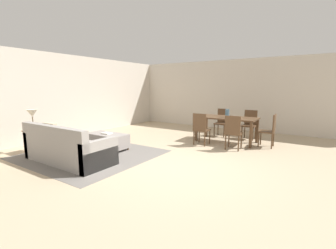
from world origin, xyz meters
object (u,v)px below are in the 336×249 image
(table_lamp, at_px, (32,114))
(dining_table, at_px, (227,120))
(ottoman_table, at_px, (107,140))
(dining_chair_head_east, at_px, (270,129))
(dining_chair_far_left, at_px, (222,121))
(dining_chair_near_left, at_px, (201,127))
(couch, at_px, (67,149))
(dining_chair_far_right, at_px, (250,123))
(side_table, at_px, (34,135))
(book_on_ottoman, at_px, (107,133))
(vase_centerpiece, at_px, (227,113))
(dining_chair_near_right, at_px, (233,131))

(table_lamp, relative_size, dining_table, 0.30)
(ottoman_table, relative_size, dining_chair_head_east, 1.23)
(dining_table, distance_m, dining_chair_far_left, 0.93)
(dining_table, height_order, dining_chair_near_left, dining_chair_near_left)
(dining_chair_near_left, bearing_deg, couch, -121.00)
(table_lamp, xyz_separation_m, dining_chair_far_left, (3.22, 4.64, -0.47))
(dining_chair_far_right, xyz_separation_m, dining_chair_head_east, (0.75, -0.81, 0.00))
(dining_chair_near_left, distance_m, dining_chair_far_right, 1.89)
(dining_table, relative_size, dining_chair_far_right, 1.92)
(ottoman_table, height_order, dining_chair_near_left, dining_chair_near_left)
(side_table, height_order, dining_table, dining_table)
(dining_chair_head_east, height_order, book_on_ottoman, dining_chair_head_east)
(dining_chair_near_left, distance_m, dining_chair_head_east, 1.89)
(side_table, relative_size, vase_centerpiece, 2.40)
(ottoman_table, height_order, table_lamp, table_lamp)
(dining_chair_far_right, distance_m, vase_centerpiece, 1.05)
(dining_chair_near_right, bearing_deg, table_lamp, -143.87)
(dining_chair_head_east, bearing_deg, dining_chair_far_right, 133.01)
(dining_chair_far_right, bearing_deg, dining_chair_head_east, -46.99)
(table_lamp, bearing_deg, book_on_ottoman, 43.48)
(couch, bearing_deg, dining_chair_near_right, 47.58)
(ottoman_table, distance_m, table_lamp, 1.95)
(vase_centerpiece, bearing_deg, dining_table, 120.74)
(couch, distance_m, dining_table, 4.48)
(couch, distance_m, dining_chair_far_left, 5.00)
(dining_table, bearing_deg, ottoman_table, -132.61)
(dining_chair_near_right, height_order, dining_chair_head_east, same)
(dining_table, height_order, book_on_ottoman, dining_table)
(couch, xyz_separation_m, table_lamp, (-1.38, 0.00, 0.70))
(dining_chair_near_left, xyz_separation_m, dining_chair_head_east, (1.70, 0.83, 0.00))
(dining_table, relative_size, vase_centerpiece, 7.30)
(dining_table, distance_m, dining_chair_head_east, 1.24)
(side_table, xyz_separation_m, dining_chair_near_right, (4.14, 3.02, 0.06))
(ottoman_table, height_order, dining_chair_head_east, dining_chair_head_east)
(dining_chair_near_right, height_order, vase_centerpiece, vase_centerpiece)
(ottoman_table, xyz_separation_m, dining_chair_near_right, (2.85, 1.77, 0.28))
(ottoman_table, height_order, vase_centerpiece, vase_centerpiece)
(dining_chair_far_left, bearing_deg, table_lamp, -124.78)
(couch, distance_m, vase_centerpiece, 4.48)
(side_table, relative_size, dining_chair_near_left, 0.63)
(dining_chair_far_right, height_order, book_on_ottoman, dining_chair_far_right)
(couch, distance_m, ottoman_table, 1.26)
(vase_centerpiece, bearing_deg, dining_chair_far_left, 118.51)
(dining_chair_near_left, bearing_deg, dining_chair_near_right, -0.33)
(ottoman_table, bearing_deg, dining_chair_near_left, 42.96)
(couch, distance_m, book_on_ottoman, 1.24)
(couch, relative_size, table_lamp, 4.11)
(side_table, relative_size, table_lamp, 1.10)
(dining_chair_near_left, relative_size, vase_centerpiece, 3.81)
(book_on_ottoman, bearing_deg, dining_chair_near_left, 43.42)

